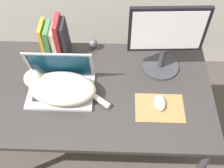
# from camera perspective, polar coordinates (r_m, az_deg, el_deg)

# --- Properties ---
(desk) EXTENTS (1.43, 0.76, 0.74)m
(desk) POSITION_cam_1_polar(r_m,az_deg,el_deg) (1.67, -5.01, -2.50)
(desk) COLOR #2D2B2B
(desk) RESTS_ON ground_plane
(laptop) EXTENTS (0.37, 0.25, 0.25)m
(laptop) POSITION_cam_1_polar(r_m,az_deg,el_deg) (1.59, -10.38, 0.01)
(laptop) COLOR #B7B7BC
(laptop) RESTS_ON desk
(cat) EXTENTS (0.48, 0.24, 0.15)m
(cat) POSITION_cam_1_polar(r_m,az_deg,el_deg) (1.55, -10.46, -0.76)
(cat) COLOR beige
(cat) RESTS_ON desk
(external_monitor) EXTENTS (0.42, 0.22, 0.43)m
(external_monitor) POSITION_cam_1_polar(r_m,az_deg,el_deg) (1.57, 10.93, 9.17)
(external_monitor) COLOR #333338
(external_monitor) RESTS_ON desk
(mousepad) EXTENTS (0.26, 0.19, 0.00)m
(mousepad) POSITION_cam_1_polar(r_m,az_deg,el_deg) (1.55, 9.64, -4.78)
(mousepad) COLOR olive
(mousepad) RESTS_ON desk
(computer_mouse) EXTENTS (0.06, 0.10, 0.03)m
(computer_mouse) POSITION_cam_1_polar(r_m,az_deg,el_deg) (1.54, 9.71, -3.80)
(computer_mouse) COLOR silver
(computer_mouse) RESTS_ON mousepad
(book_row) EXTENTS (0.16, 0.15, 0.26)m
(book_row) POSITION_cam_1_polar(r_m,az_deg,el_deg) (1.76, -11.45, 9.00)
(book_row) COLOR gold
(book_row) RESTS_ON desk
(webcam) EXTENTS (0.05, 0.05, 0.08)m
(webcam) POSITION_cam_1_polar(r_m,az_deg,el_deg) (1.79, -3.85, 8.24)
(webcam) COLOR #232328
(webcam) RESTS_ON desk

